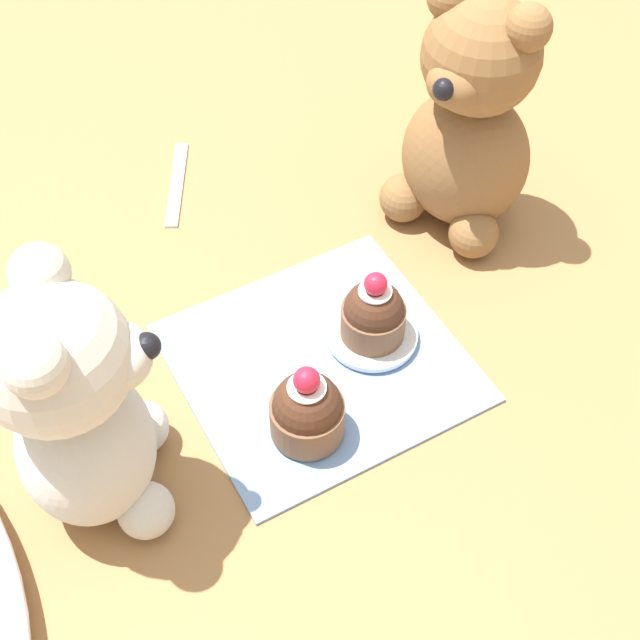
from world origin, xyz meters
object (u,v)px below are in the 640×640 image
(saucer_plate, at_px, (372,334))
(cupcake_near_tan_bear, at_px, (373,313))
(teaspoon, at_px, (177,183))
(cupcake_near_cream_bear, at_px, (307,410))
(teddy_bear_tan, at_px, (469,124))
(teddy_bear_cream, at_px, (78,408))

(saucer_plate, height_order, cupcake_near_tan_bear, cupcake_near_tan_bear)
(saucer_plate, relative_size, cupcake_near_tan_bear, 1.10)
(saucer_plate, bearing_deg, cupcake_near_tan_bear, 90.00)
(cupcake_near_tan_bear, distance_m, teaspoon, 0.26)
(saucer_plate, xyz_separation_m, teaspoon, (0.25, 0.07, -0.01))
(cupcake_near_cream_bear, bearing_deg, cupcake_near_tan_bear, -59.11)
(teddy_bear_tan, distance_m, saucer_plate, 0.20)
(teddy_bear_tan, height_order, cupcake_near_cream_bear, teddy_bear_tan)
(teddy_bear_cream, distance_m, saucer_plate, 0.26)
(saucer_plate, relative_size, teaspoon, 0.64)
(teddy_bear_tan, bearing_deg, cupcake_near_cream_bear, -81.70)
(cupcake_near_cream_bear, bearing_deg, teddy_bear_tan, -58.38)
(saucer_plate, distance_m, teaspoon, 0.26)
(teddy_bear_cream, distance_m, teaspoon, 0.34)
(saucer_plate, xyz_separation_m, cupcake_near_tan_bear, (0.00, 0.00, 0.03))
(cupcake_near_tan_bear, xyz_separation_m, teaspoon, (0.25, 0.07, -0.03))
(teddy_bear_tan, relative_size, saucer_plate, 3.00)
(cupcake_near_tan_bear, bearing_deg, teddy_bear_cream, 95.46)
(teddy_bear_tan, relative_size, teaspoon, 1.92)
(teddy_bear_tan, height_order, saucer_plate, teddy_bear_tan)
(teddy_bear_tan, height_order, teaspoon, teddy_bear_tan)
(teddy_bear_tan, xyz_separation_m, cupcake_near_cream_bear, (-0.15, 0.24, -0.07))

